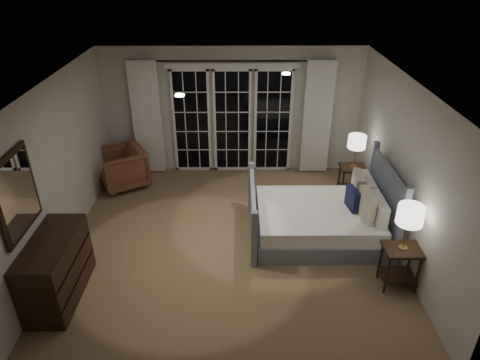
{
  "coord_description": "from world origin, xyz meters",
  "views": [
    {
      "loc": [
        0.11,
        -5.46,
        4.08
      ],
      "look_at": [
        0.14,
        0.07,
        1.05
      ],
      "focal_mm": 32.0,
      "sensor_mm": 36.0,
      "label": 1
    }
  ],
  "objects_px": {
    "bed": "(321,219)",
    "dresser": "(56,269)",
    "nightstand_right": "(352,177)",
    "armchair": "(122,168)",
    "lamp_right": "(357,142)",
    "lamp_left": "(410,215)",
    "nightstand_left": "(400,261)"
  },
  "relations": [
    {
      "from": "bed",
      "to": "dresser",
      "type": "bearing_deg",
      "value": -160.1
    },
    {
      "from": "bed",
      "to": "nightstand_right",
      "type": "height_order",
      "value": "bed"
    },
    {
      "from": "bed",
      "to": "armchair",
      "type": "bearing_deg",
      "value": 154.8
    },
    {
      "from": "nightstand_right",
      "to": "lamp_right",
      "type": "bearing_deg",
      "value": 0.0
    },
    {
      "from": "lamp_left",
      "to": "dresser",
      "type": "distance_m",
      "value": 4.55
    },
    {
      "from": "nightstand_left",
      "to": "armchair",
      "type": "relative_size",
      "value": 0.73
    },
    {
      "from": "lamp_left",
      "to": "lamp_right",
      "type": "bearing_deg",
      "value": 91.81
    },
    {
      "from": "nightstand_left",
      "to": "nightstand_right",
      "type": "bearing_deg",
      "value": 91.81
    },
    {
      "from": "lamp_left",
      "to": "nightstand_left",
      "type": "bearing_deg",
      "value": 0.0
    },
    {
      "from": "nightstand_left",
      "to": "bed",
      "type": "bearing_deg",
      "value": 126.17
    },
    {
      "from": "bed",
      "to": "lamp_right",
      "type": "height_order",
      "value": "same"
    },
    {
      "from": "lamp_left",
      "to": "armchair",
      "type": "xyz_separation_m",
      "value": [
        -4.36,
        2.81,
        -0.75
      ]
    },
    {
      "from": "lamp_right",
      "to": "nightstand_left",
      "type": "bearing_deg",
      "value": -88.19
    },
    {
      "from": "nightstand_left",
      "to": "dresser",
      "type": "bearing_deg",
      "value": -177.82
    },
    {
      "from": "bed",
      "to": "dresser",
      "type": "distance_m",
      "value": 3.88
    },
    {
      "from": "bed",
      "to": "nightstand_left",
      "type": "xyz_separation_m",
      "value": [
        0.84,
        -1.15,
        0.09
      ]
    },
    {
      "from": "lamp_left",
      "to": "nightstand_right",
      "type": "bearing_deg",
      "value": 91.81
    },
    {
      "from": "nightstand_left",
      "to": "armchair",
      "type": "xyz_separation_m",
      "value": [
        -4.36,
        2.81,
        -0.02
      ]
    },
    {
      "from": "bed",
      "to": "dresser",
      "type": "height_order",
      "value": "bed"
    },
    {
      "from": "nightstand_left",
      "to": "nightstand_right",
      "type": "height_order",
      "value": "nightstand_left"
    },
    {
      "from": "nightstand_left",
      "to": "dresser",
      "type": "distance_m",
      "value": 4.49
    },
    {
      "from": "lamp_left",
      "to": "lamp_right",
      "type": "distance_m",
      "value": 2.39
    },
    {
      "from": "lamp_left",
      "to": "dresser",
      "type": "bearing_deg",
      "value": -177.82
    },
    {
      "from": "nightstand_left",
      "to": "dresser",
      "type": "height_order",
      "value": "dresser"
    },
    {
      "from": "nightstand_left",
      "to": "dresser",
      "type": "xyz_separation_m",
      "value": [
        -4.49,
        -0.17,
        0.03
      ]
    },
    {
      "from": "bed",
      "to": "lamp_left",
      "type": "bearing_deg",
      "value": -53.83
    },
    {
      "from": "nightstand_right",
      "to": "dresser",
      "type": "distance_m",
      "value": 5.1
    },
    {
      "from": "bed",
      "to": "lamp_right",
      "type": "distance_m",
      "value": 1.65
    },
    {
      "from": "nightstand_right",
      "to": "lamp_left",
      "type": "relative_size",
      "value": 0.94
    },
    {
      "from": "bed",
      "to": "armchair",
      "type": "height_order",
      "value": "bed"
    },
    {
      "from": "bed",
      "to": "nightstand_left",
      "type": "bearing_deg",
      "value": -53.83
    },
    {
      "from": "lamp_right",
      "to": "armchair",
      "type": "bearing_deg",
      "value": 174.37
    }
  ]
}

